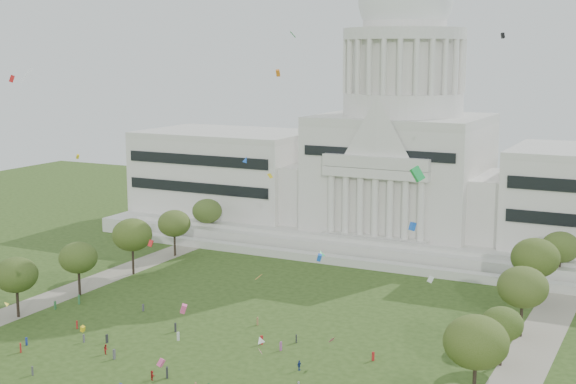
{
  "coord_description": "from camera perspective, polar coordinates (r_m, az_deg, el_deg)",
  "views": [
    {
      "loc": [
        69.2,
        -93.22,
        50.66
      ],
      "look_at": [
        0.0,
        45.0,
        24.0
      ],
      "focal_mm": 50.0,
      "sensor_mm": 36.0,
      "label": 1
    }
  ],
  "objects": [
    {
      "name": "row_tree_l_6",
      "position": [
        220.28,
        -5.77,
        -1.36
      ],
      "size": [
        8.19,
        8.19,
        11.64
      ],
      "color": "black",
      "rests_on": "ground"
    },
    {
      "name": "person_8",
      "position": [
        143.05,
        -12.82,
        -10.85
      ],
      "size": [
        0.97,
        0.9,
        1.71
      ],
      "primitive_type": "imported",
      "rotation": [
        0.0,
        0.0,
        2.52
      ],
      "color": "#B21E1E",
      "rests_on": "ground"
    },
    {
      "name": "row_tree_l_3",
      "position": [
        175.5,
        -14.7,
        -4.54
      ],
      "size": [
        8.12,
        8.12,
        11.55
      ],
      "color": "black",
      "rests_on": "ground"
    },
    {
      "name": "row_tree_r_4",
      "position": [
        151.1,
        16.36,
        -6.51
      ],
      "size": [
        9.19,
        9.19,
        13.06
      ],
      "color": "black",
      "rests_on": "ground"
    },
    {
      "name": "kite_swarm",
      "position": [
        121.59,
        -7.94,
        -0.58
      ],
      "size": [
        86.78,
        102.77,
        61.85
      ],
      "color": "black",
      "rests_on": "ground"
    },
    {
      "name": "row_tree_r_2",
      "position": [
        120.63,
        13.23,
        -10.35
      ],
      "size": [
        9.55,
        9.55,
        13.58
      ],
      "color": "black",
      "rests_on": "ground"
    },
    {
      "name": "row_tree_r_5",
      "position": [
        170.36,
        17.18,
        -4.49
      ],
      "size": [
        9.82,
        9.82,
        13.96
      ],
      "color": "black",
      "rests_on": "ground"
    },
    {
      "name": "person_10",
      "position": [
        132.95,
        0.8,
        -12.22
      ],
      "size": [
        0.76,
        1.09,
        1.68
      ],
      "primitive_type": "imported",
      "rotation": [
        0.0,
        0.0,
        1.32
      ],
      "color": "navy",
      "rests_on": "ground"
    },
    {
      "name": "row_tree_r_6",
      "position": [
        187.63,
        18.82,
        -3.73
      ],
      "size": [
        8.42,
        8.42,
        11.97
      ],
      "color": "black",
      "rests_on": "ground"
    },
    {
      "name": "row_tree_l_5",
      "position": [
        204.56,
        -8.1,
        -2.23
      ],
      "size": [
        8.33,
        8.33,
        11.85
      ],
      "color": "black",
      "rests_on": "ground"
    },
    {
      "name": "row_tree_l_2",
      "position": [
        164.45,
        -18.77,
        -5.6
      ],
      "size": [
        8.42,
        8.42,
        11.97
      ],
      "color": "black",
      "rests_on": "ground"
    },
    {
      "name": "distant_crowd",
      "position": [
        145.46,
        -10.32,
        -10.42
      ],
      "size": [
        67.35,
        38.14,
        1.95
      ],
      "color": "navy",
      "rests_on": "ground"
    },
    {
      "name": "row_tree_r_3",
      "position": [
        137.2,
        14.97,
        -9.08
      ],
      "size": [
        7.01,
        7.01,
        9.98
      ],
      "color": "black",
      "rests_on": "ground"
    },
    {
      "name": "capitol",
      "position": [
        219.92,
        8.03,
        2.28
      ],
      "size": [
        160.0,
        64.5,
        91.3
      ],
      "color": "beige",
      "rests_on": "ground"
    },
    {
      "name": "row_tree_l_4",
      "position": [
        189.07,
        -11.02,
        -3.01
      ],
      "size": [
        9.29,
        9.29,
        13.21
      ],
      "color": "black",
      "rests_on": "ground"
    },
    {
      "name": "person_5",
      "position": [
        131.07,
        -9.65,
        -12.72
      ],
      "size": [
        1.53,
        1.29,
        1.57
      ],
      "primitive_type": "imported",
      "rotation": [
        0.0,
        0.0,
        2.55
      ],
      "color": "#B21E1E",
      "rests_on": "ground"
    },
    {
      "name": "path_right",
      "position": [
        134.9,
        15.97,
        -12.66
      ],
      "size": [
        8.0,
        160.0,
        0.04
      ],
      "primitive_type": "cube",
      "color": "gray",
      "rests_on": "ground"
    },
    {
      "name": "path_left",
      "position": [
        177.44,
        -16.38,
        -7.21
      ],
      "size": [
        8.0,
        160.0,
        0.04
      ],
      "primitive_type": "cube",
      "color": "gray",
      "rests_on": "ground"
    }
  ]
}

